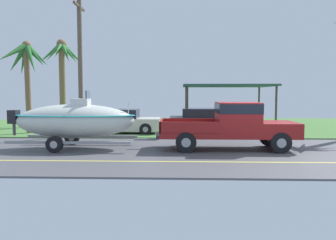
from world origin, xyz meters
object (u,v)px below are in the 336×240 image
parked_sedan_far (118,122)px  utility_pole (80,63)px  parked_sedan_near (205,120)px  palm_tree_near_left (62,61)px  boat_on_trailer (75,121)px  carport_awning (227,87)px  pickup_truck_towing (236,123)px  palm_tree_near_right (26,63)px

parked_sedan_far → utility_pole: 3.83m
parked_sedan_near → palm_tree_near_left: 11.00m
boat_on_trailer → parked_sedan_far: boat_on_trailer is taller
carport_awning → palm_tree_near_left: 11.81m
pickup_truck_towing → carport_awning: size_ratio=0.91×
boat_on_trailer → palm_tree_near_right: (-4.20, 4.91, 2.80)m
parked_sedan_far → utility_pole: bearing=-147.2°
carport_awning → palm_tree_near_right: (-11.91, -6.24, 1.18)m
boat_on_trailer → parked_sedan_near: boat_on_trailer is taller
palm_tree_near_left → parked_sedan_far: bearing=-44.1°
pickup_truck_towing → utility_pole: 9.11m
parked_sedan_far → palm_tree_near_left: palm_tree_near_left is taller
utility_pole → carport_awning: bearing=38.8°
parked_sedan_near → palm_tree_near_left: palm_tree_near_left is taller
palm_tree_near_right → pickup_truck_towing: bearing=-24.4°
pickup_truck_towing → parked_sedan_near: bearing=96.7°
utility_pole → parked_sedan_far: bearing=32.8°
utility_pole → boat_on_trailer: bearing=-77.2°
parked_sedan_far → palm_tree_near_left: bearing=135.9°
parked_sedan_near → palm_tree_near_left: bearing=161.2°
boat_on_trailer → parked_sedan_far: size_ratio=1.32×
boat_on_trailer → palm_tree_near_left: size_ratio=1.01×
pickup_truck_towing → carport_awning: (1.08, 11.15, 1.71)m
parked_sedan_far → palm_tree_near_left: (-4.74, 4.60, 3.84)m
carport_awning → palm_tree_near_right: 13.50m
palm_tree_near_left → utility_pole: (2.95, -5.75, -0.65)m
parked_sedan_near → utility_pole: size_ratio=0.58×
carport_awning → palm_tree_near_left: size_ratio=1.05×
boat_on_trailer → palm_tree_near_left: palm_tree_near_left is taller
carport_awning → parked_sedan_far: bearing=-139.8°
palm_tree_near_right → palm_tree_near_left: bearing=86.6°
palm_tree_near_left → palm_tree_near_right: bearing=-93.4°
boat_on_trailer → carport_awning: size_ratio=0.97×
palm_tree_near_right → carport_awning: bearing=27.6°
pickup_truck_towing → parked_sedan_near: 6.66m
pickup_truck_towing → utility_pole: bearing=151.1°
parked_sedan_near → utility_pole: (-6.81, -2.42, 3.19)m
boat_on_trailer → utility_pole: 5.08m
parked_sedan_near → utility_pole: utility_pole is taller
parked_sedan_far → carport_awning: size_ratio=0.74×
palm_tree_near_right → utility_pole: (3.25, -0.73, -0.09)m
carport_awning → utility_pole: size_ratio=0.85×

